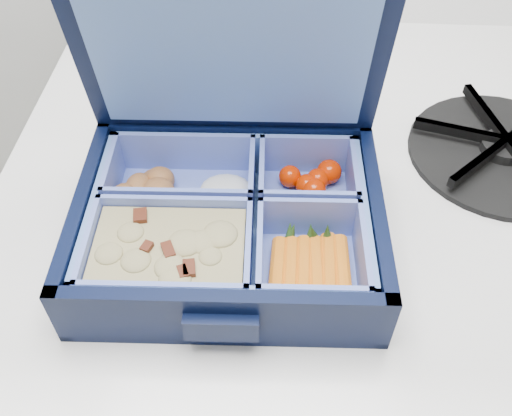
# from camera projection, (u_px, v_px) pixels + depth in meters

# --- Properties ---
(stove) EXTENTS (0.62, 0.62, 0.93)m
(stove) POSITION_uv_depth(u_px,v_px,m) (292.00, 355.00, 0.94)
(stove) COLOR white
(stove) RESTS_ON floor
(bento_box) EXTENTS (0.26, 0.20, 0.06)m
(bento_box) POSITION_uv_depth(u_px,v_px,m) (229.00, 223.00, 0.48)
(bento_box) COLOR black
(bento_box) RESTS_ON stove
(burner_grate) EXTENTS (0.23, 0.23, 0.03)m
(burner_grate) POSITION_uv_depth(u_px,v_px,m) (504.00, 145.00, 0.57)
(burner_grate) COLOR black
(burner_grate) RESTS_ON stove
(burner_grate_rear) EXTENTS (0.17, 0.17, 0.02)m
(burner_grate_rear) POSITION_uv_depth(u_px,v_px,m) (165.00, 67.00, 0.68)
(burner_grate_rear) COLOR black
(burner_grate_rear) RESTS_ON stove
(fork) EXTENTS (0.13, 0.14, 0.01)m
(fork) POSITION_uv_depth(u_px,v_px,m) (315.00, 138.00, 0.60)
(fork) COLOR silver
(fork) RESTS_ON stove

